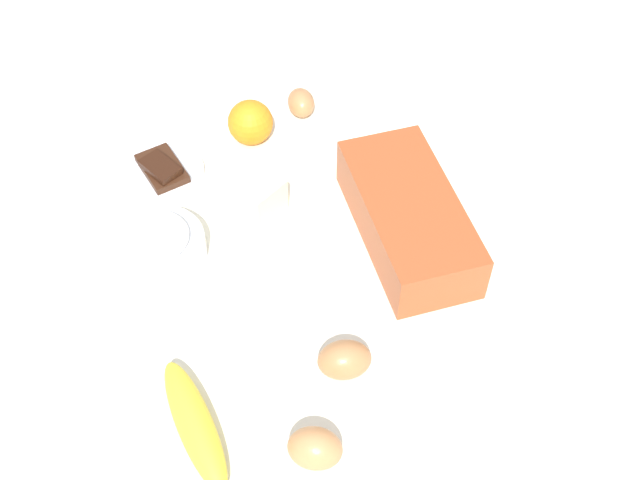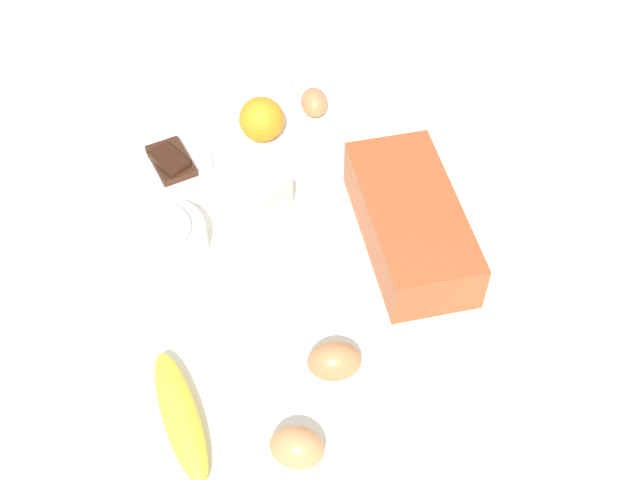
{
  "view_description": "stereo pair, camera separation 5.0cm",
  "coord_description": "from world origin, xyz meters",
  "px_view_note": "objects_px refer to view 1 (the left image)",
  "views": [
    {
      "loc": [
        0.65,
        -0.32,
        0.91
      ],
      "look_at": [
        0.0,
        0.0,
        0.04
      ],
      "focal_mm": 45.1,
      "sensor_mm": 36.0,
      "label": 1
    },
    {
      "loc": [
        0.67,
        -0.27,
        0.91
      ],
      "look_at": [
        0.0,
        0.0,
        0.04
      ],
      "focal_mm": 45.1,
      "sensor_mm": 36.0,
      "label": 2
    }
  ],
  "objects_px": {
    "orange_fruit": "(250,122)",
    "egg_loose": "(301,103)",
    "chocolate_plate": "(163,172)",
    "flour_bowl": "(362,84)",
    "loaf_pan": "(408,216)",
    "butter_block": "(252,192)",
    "egg_near_butter": "(344,360)",
    "sugar_bowl": "(157,246)",
    "banana": "(195,424)",
    "egg_beside_bowl": "(315,448)"
  },
  "relations": [
    {
      "from": "loaf_pan",
      "to": "egg_beside_bowl",
      "type": "distance_m",
      "value": 0.38
    },
    {
      "from": "loaf_pan",
      "to": "flour_bowl",
      "type": "bearing_deg",
      "value": 173.68
    },
    {
      "from": "loaf_pan",
      "to": "egg_near_butter",
      "type": "bearing_deg",
      "value": -39.19
    },
    {
      "from": "banana",
      "to": "chocolate_plate",
      "type": "xyz_separation_m",
      "value": [
        -0.44,
        0.11,
        -0.01
      ]
    },
    {
      "from": "chocolate_plate",
      "to": "orange_fruit",
      "type": "bearing_deg",
      "value": 95.8
    },
    {
      "from": "egg_beside_bowl",
      "to": "chocolate_plate",
      "type": "distance_m",
      "value": 0.53
    },
    {
      "from": "loaf_pan",
      "to": "egg_loose",
      "type": "distance_m",
      "value": 0.32
    },
    {
      "from": "flour_bowl",
      "to": "banana",
      "type": "xyz_separation_m",
      "value": [
        0.47,
        -0.48,
        -0.01
      ]
    },
    {
      "from": "flour_bowl",
      "to": "butter_block",
      "type": "bearing_deg",
      "value": -60.5
    },
    {
      "from": "egg_loose",
      "to": "orange_fruit",
      "type": "bearing_deg",
      "value": -77.48
    },
    {
      "from": "sugar_bowl",
      "to": "egg_near_butter",
      "type": "height_order",
      "value": "sugar_bowl"
    },
    {
      "from": "chocolate_plate",
      "to": "flour_bowl",
      "type": "bearing_deg",
      "value": 94.91
    },
    {
      "from": "loaf_pan",
      "to": "chocolate_plate",
      "type": "distance_m",
      "value": 0.4
    },
    {
      "from": "banana",
      "to": "chocolate_plate",
      "type": "height_order",
      "value": "banana"
    },
    {
      "from": "loaf_pan",
      "to": "sugar_bowl",
      "type": "distance_m",
      "value": 0.36
    },
    {
      "from": "egg_near_butter",
      "to": "chocolate_plate",
      "type": "relative_size",
      "value": 0.54
    },
    {
      "from": "orange_fruit",
      "to": "egg_loose",
      "type": "height_order",
      "value": "orange_fruit"
    },
    {
      "from": "egg_beside_bowl",
      "to": "egg_loose",
      "type": "relative_size",
      "value": 1.16
    },
    {
      "from": "chocolate_plate",
      "to": "egg_beside_bowl",
      "type": "bearing_deg",
      "value": 0.85
    },
    {
      "from": "egg_near_butter",
      "to": "flour_bowl",
      "type": "bearing_deg",
      "value": 149.53
    },
    {
      "from": "loaf_pan",
      "to": "egg_near_butter",
      "type": "xyz_separation_m",
      "value": [
        0.16,
        -0.19,
        -0.02
      ]
    },
    {
      "from": "egg_loose",
      "to": "chocolate_plate",
      "type": "height_order",
      "value": "egg_loose"
    },
    {
      "from": "egg_near_butter",
      "to": "chocolate_plate",
      "type": "distance_m",
      "value": 0.45
    },
    {
      "from": "sugar_bowl",
      "to": "flour_bowl",
      "type": "bearing_deg",
      "value": 113.8
    },
    {
      "from": "sugar_bowl",
      "to": "butter_block",
      "type": "xyz_separation_m",
      "value": [
        -0.04,
        0.16,
        -0.0
      ]
    },
    {
      "from": "orange_fruit",
      "to": "egg_near_butter",
      "type": "distance_m",
      "value": 0.46
    },
    {
      "from": "banana",
      "to": "orange_fruit",
      "type": "bearing_deg",
      "value": 149.38
    },
    {
      "from": "loaf_pan",
      "to": "orange_fruit",
      "type": "height_order",
      "value": "loaf_pan"
    },
    {
      "from": "flour_bowl",
      "to": "chocolate_plate",
      "type": "distance_m",
      "value": 0.37
    },
    {
      "from": "loaf_pan",
      "to": "egg_loose",
      "type": "height_order",
      "value": "loaf_pan"
    },
    {
      "from": "flour_bowl",
      "to": "orange_fruit",
      "type": "height_order",
      "value": "orange_fruit"
    },
    {
      "from": "egg_loose",
      "to": "egg_near_butter",
      "type": "bearing_deg",
      "value": -19.09
    },
    {
      "from": "flour_bowl",
      "to": "orange_fruit",
      "type": "xyz_separation_m",
      "value": [
        0.02,
        -0.21,
        0.01
      ]
    },
    {
      "from": "butter_block",
      "to": "chocolate_plate",
      "type": "distance_m",
      "value": 0.16
    },
    {
      "from": "orange_fruit",
      "to": "butter_block",
      "type": "distance_m",
      "value": 0.15
    },
    {
      "from": "banana",
      "to": "egg_near_butter",
      "type": "distance_m",
      "value": 0.2
    },
    {
      "from": "loaf_pan",
      "to": "butter_block",
      "type": "bearing_deg",
      "value": -120.86
    },
    {
      "from": "egg_near_butter",
      "to": "egg_loose",
      "type": "height_order",
      "value": "egg_near_butter"
    },
    {
      "from": "loaf_pan",
      "to": "egg_beside_bowl",
      "type": "height_order",
      "value": "loaf_pan"
    },
    {
      "from": "egg_loose",
      "to": "chocolate_plate",
      "type": "bearing_deg",
      "value": -81.56
    },
    {
      "from": "flour_bowl",
      "to": "chocolate_plate",
      "type": "relative_size",
      "value": 0.99
    },
    {
      "from": "orange_fruit",
      "to": "egg_near_butter",
      "type": "height_order",
      "value": "orange_fruit"
    },
    {
      "from": "butter_block",
      "to": "egg_beside_bowl",
      "type": "distance_m",
      "value": 0.42
    },
    {
      "from": "sugar_bowl",
      "to": "butter_block",
      "type": "relative_size",
      "value": 1.52
    },
    {
      "from": "orange_fruit",
      "to": "egg_beside_bowl",
      "type": "distance_m",
      "value": 0.57
    },
    {
      "from": "flour_bowl",
      "to": "loaf_pan",
      "type": "bearing_deg",
      "value": -16.12
    },
    {
      "from": "loaf_pan",
      "to": "sugar_bowl",
      "type": "xyz_separation_m",
      "value": [
        -0.12,
        -0.34,
        -0.01
      ]
    },
    {
      "from": "chocolate_plate",
      "to": "butter_block",
      "type": "bearing_deg",
      "value": 40.52
    },
    {
      "from": "loaf_pan",
      "to": "butter_block",
      "type": "xyz_separation_m",
      "value": [
        -0.15,
        -0.18,
        -0.01
      ]
    },
    {
      "from": "butter_block",
      "to": "egg_near_butter",
      "type": "bearing_deg",
      "value": -1.44
    }
  ]
}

